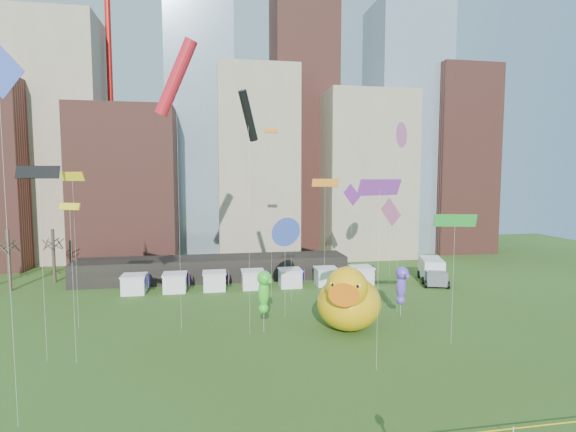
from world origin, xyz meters
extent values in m
cube|color=gray|center=(-30.00, 62.00, 21.00)|extent=(14.00, 12.00, 42.00)
cube|color=brown|center=(-18.00, 56.00, 13.00)|extent=(16.00, 14.00, 26.00)
cube|color=#8C9EB2|center=(-6.00, 64.00, 27.50)|extent=(12.00, 12.00, 55.00)
cube|color=gray|center=(4.00, 60.00, 17.00)|extent=(14.00, 14.00, 34.00)
cube|color=brown|center=(14.00, 66.00, 34.00)|extent=(12.00, 12.00, 68.00)
cube|color=gray|center=(24.00, 58.00, 15.00)|extent=(16.00, 14.00, 30.00)
cube|color=#8C9EB2|center=(34.00, 62.00, 24.00)|extent=(14.00, 12.00, 48.00)
cube|color=brown|center=(44.00, 60.00, 18.00)|extent=(12.00, 12.00, 36.00)
cylinder|color=red|center=(-22.00, 64.00, 38.00)|extent=(1.00, 1.00, 76.00)
cylinder|color=red|center=(30.00, 64.00, 38.00)|extent=(1.00, 1.00, 76.00)
cube|color=black|center=(-4.00, 42.00, 1.60)|extent=(38.00, 6.00, 3.20)
cube|color=white|center=(-14.00, 36.00, 1.10)|extent=(2.80, 2.80, 2.20)
cube|color=red|center=(-12.20, 36.00, 1.60)|extent=(0.08, 1.40, 1.60)
cube|color=white|center=(-9.00, 36.00, 1.10)|extent=(2.80, 2.80, 2.20)
cube|color=red|center=(-7.20, 36.00, 1.60)|extent=(0.08, 1.40, 1.60)
cube|color=white|center=(-4.00, 36.00, 1.10)|extent=(2.80, 2.80, 2.20)
cube|color=red|center=(-2.20, 36.00, 1.60)|extent=(0.08, 1.40, 1.60)
cube|color=white|center=(1.00, 36.00, 1.10)|extent=(2.80, 2.80, 2.20)
cube|color=red|center=(2.80, 36.00, 1.60)|extent=(0.08, 1.40, 1.60)
cube|color=white|center=(6.00, 36.00, 1.10)|extent=(2.80, 2.80, 2.20)
cube|color=red|center=(7.80, 36.00, 1.60)|extent=(0.08, 1.40, 1.60)
cube|color=white|center=(11.00, 36.00, 1.10)|extent=(2.80, 2.80, 2.20)
cube|color=red|center=(12.80, 36.00, 1.60)|extent=(0.08, 1.40, 1.60)
cube|color=white|center=(16.00, 36.00, 1.10)|extent=(2.80, 2.80, 2.20)
cube|color=red|center=(17.80, 36.00, 1.60)|extent=(0.08, 1.40, 1.60)
cylinder|color=#382B21|center=(-30.00, 40.00, 4.00)|extent=(0.44, 0.44, 8.00)
cylinder|color=#382B21|center=(-26.00, 44.00, 3.75)|extent=(0.44, 0.44, 7.50)
ellipsoid|color=#F4B00C|center=(8.72, 18.99, 2.55)|extent=(8.58, 9.12, 5.10)
ellipsoid|color=#F4B00C|center=(9.86, 21.56, 2.42)|extent=(2.08, 1.89, 2.07)
sphere|color=#F4B00C|center=(7.80, 16.90, 4.60)|extent=(5.06, 5.06, 3.83)
cone|color=orange|center=(7.14, 15.41, 4.47)|extent=(2.63, 2.43, 2.11)
sphere|color=white|center=(6.41, 16.36, 5.11)|extent=(0.69, 0.69, 0.69)
sphere|color=white|center=(8.34, 15.51, 5.11)|extent=(0.69, 0.69, 0.69)
sphere|color=black|center=(6.28, 16.07, 5.11)|extent=(0.35, 0.35, 0.35)
sphere|color=black|center=(8.20, 15.21, 5.11)|extent=(0.35, 0.35, 0.35)
ellipsoid|color=white|center=(11.84, 27.63, 1.12)|extent=(3.75, 4.00, 2.24)
ellipsoid|color=white|center=(12.33, 28.77, 1.06)|extent=(0.91, 0.82, 0.91)
sphere|color=white|center=(11.44, 26.71, 2.02)|extent=(2.21, 2.21, 1.68)
cone|color=orange|center=(11.16, 26.05, 1.96)|extent=(1.15, 1.06, 0.93)
sphere|color=white|center=(10.83, 26.47, 2.25)|extent=(0.30, 0.30, 0.30)
sphere|color=white|center=(11.68, 26.10, 2.25)|extent=(0.30, 0.30, 0.30)
sphere|color=black|center=(10.77, 26.34, 2.25)|extent=(0.15, 0.15, 0.15)
sphere|color=black|center=(11.62, 25.97, 2.25)|extent=(0.15, 0.15, 0.15)
cylinder|color=silver|center=(0.50, 19.41, 1.91)|extent=(0.03, 0.03, 3.81)
ellipsoid|color=green|center=(0.50, 19.41, 3.81)|extent=(1.29, 1.19, 2.65)
sphere|color=green|center=(0.50, 19.26, 5.23)|extent=(1.77, 1.77, 1.35)
cone|color=green|center=(0.50, 18.65, 5.17)|extent=(0.77, 0.96, 0.47)
sphere|color=green|center=(0.50, 19.46, 2.29)|extent=(0.95, 0.95, 0.95)
cylinder|color=silver|center=(15.30, 21.74, 1.61)|extent=(0.03, 0.03, 3.21)
ellipsoid|color=#6142C7|center=(15.30, 21.74, 3.21)|extent=(1.15, 0.98, 2.65)
sphere|color=#6142C7|center=(15.30, 21.59, 4.63)|extent=(1.52, 1.52, 1.35)
cone|color=#6142C7|center=(15.30, 20.98, 4.57)|extent=(0.58, 0.90, 0.47)
sphere|color=#6142C7|center=(15.30, 21.79, 1.69)|extent=(0.95, 0.95, 0.95)
cube|color=white|center=(26.30, 35.76, 1.78)|extent=(4.42, 6.30, 2.86)
cube|color=#595960|center=(25.14, 32.28, 1.20)|extent=(3.15, 2.79, 1.83)
cylinder|color=black|center=(24.29, 34.25, 0.52)|extent=(0.60, 1.07, 1.03)
cylinder|color=black|center=(27.01, 33.35, 0.52)|extent=(0.60, 1.07, 1.03)
cylinder|color=black|center=(25.52, 37.95, 0.52)|extent=(0.60, 1.07, 1.03)
cylinder|color=black|center=(28.24, 37.04, 0.52)|extent=(0.60, 1.07, 1.03)
cylinder|color=silver|center=(-7.24, 21.66, 11.86)|extent=(0.02, 0.02, 23.71)
cylinder|color=red|center=(-7.24, 21.66, 23.71)|extent=(4.34, 2.34, 7.10)
cylinder|color=silver|center=(15.43, 23.08, 9.52)|extent=(0.02, 0.02, 19.03)
cone|color=pink|center=(15.43, 23.08, 19.03)|extent=(2.00, 2.23, 2.67)
cylinder|color=silver|center=(-0.86, 18.96, 10.02)|extent=(0.02, 0.02, 20.05)
cylinder|color=black|center=(-0.86, 18.96, 20.05)|extent=(2.18, 2.56, 4.47)
cylinder|color=silver|center=(16.31, 13.59, 5.46)|extent=(0.02, 0.02, 10.91)
cube|color=green|center=(16.31, 13.59, 10.91)|extent=(3.57, 1.26, 1.08)
cylinder|color=silver|center=(-14.88, 15.18, 6.18)|extent=(0.02, 0.02, 12.36)
cube|color=yellow|center=(-14.88, 15.18, 12.36)|extent=(1.73, 0.97, 0.56)
cylinder|color=silver|center=(3.22, 23.56, 4.50)|extent=(0.02, 0.02, 8.99)
cone|color=blue|center=(3.22, 23.56, 8.99)|extent=(2.53, 2.16, 2.96)
cylinder|color=silver|center=(9.73, 32.11, 6.97)|extent=(0.02, 0.02, 13.93)
cube|color=orange|center=(9.73, 32.11, 13.93)|extent=(3.13, 2.06, 1.02)
cylinder|color=silver|center=(13.64, 33.46, 6.19)|extent=(0.02, 0.02, 12.39)
cube|color=purple|center=(13.64, 33.46, 12.39)|extent=(1.48, 2.53, 2.90)
cylinder|color=silver|center=(15.37, 24.99, 5.39)|extent=(0.02, 0.02, 10.77)
cube|color=pink|center=(15.37, 24.99, 10.77)|extent=(1.14, 3.01, 3.20)
cylinder|color=silver|center=(-17.28, 15.94, 7.49)|extent=(0.02, 0.02, 14.98)
cube|color=black|center=(-17.28, 15.94, 14.98)|extent=(3.26, 0.81, 0.99)
cylinder|color=silver|center=(4.98, 29.49, 4.44)|extent=(0.02, 0.02, 8.88)
cube|color=green|center=(4.98, 29.49, 8.88)|extent=(2.01, 0.52, 0.63)
cylinder|color=silver|center=(-17.13, 23.76, 7.34)|extent=(0.02, 0.02, 14.69)
cube|color=yellow|center=(-17.13, 23.76, 14.69)|extent=(2.54, 1.78, 0.85)
cylinder|color=silver|center=(-15.54, 6.37, 10.25)|extent=(0.02, 0.02, 20.50)
cylinder|color=silver|center=(2.90, 31.64, 10.07)|extent=(0.02, 0.02, 20.15)
cube|color=orange|center=(2.90, 31.64, 20.15)|extent=(1.66, 0.30, 0.53)
cylinder|color=silver|center=(7.94, 9.84, 6.93)|extent=(0.02, 0.02, 13.85)
cube|color=purple|center=(7.94, 9.84, 13.85)|extent=(3.86, 2.02, 1.20)
camera|label=1|loc=(-4.12, -20.17, 14.51)|focal=27.00mm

